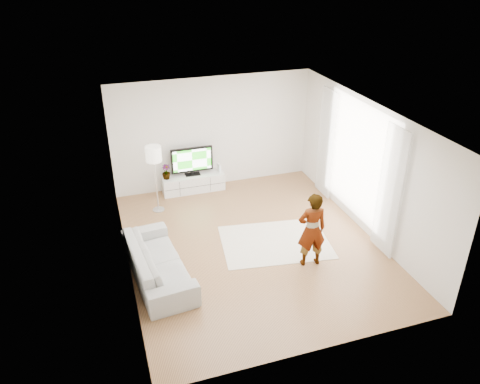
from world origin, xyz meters
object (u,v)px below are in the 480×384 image
object	(u,v)px
player	(312,230)
floor_lamp	(154,157)
media_console	(193,183)
television	(192,160)
sofa	(158,262)
rug	(275,242)

from	to	relation	value
player	floor_lamp	size ratio (longest dim) A/B	0.95
media_console	player	xyz separation A→B (m)	(1.45, -3.71, 0.55)
television	sofa	size ratio (longest dim) A/B	0.45
television	floor_lamp	xyz separation A→B (m)	(-1.01, -0.73, 0.53)
rug	floor_lamp	size ratio (longest dim) A/B	1.38
player	floor_lamp	xyz separation A→B (m)	(-2.45, 3.00, 0.58)
player	floor_lamp	world-z (taller)	floor_lamp
television	rug	size ratio (longest dim) A/B	0.47
rug	sofa	xyz separation A→B (m)	(-2.50, -0.38, 0.33)
media_console	rug	xyz separation A→B (m)	(1.09, -2.82, -0.21)
floor_lamp	rug	bearing A→B (deg)	-45.16
media_console	floor_lamp	bearing A→B (deg)	-144.99
rug	floor_lamp	world-z (taller)	floor_lamp
rug	player	xyz separation A→B (m)	(0.35, -0.89, 0.77)
media_console	player	bearing A→B (deg)	-68.69
media_console	television	bearing A→B (deg)	90.00
television	rug	distance (m)	3.16
rug	sofa	distance (m)	2.55
media_console	television	world-z (taller)	television
television	floor_lamp	bearing A→B (deg)	-143.95
player	rug	bearing A→B (deg)	-62.74
player	television	bearing A→B (deg)	-63.21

